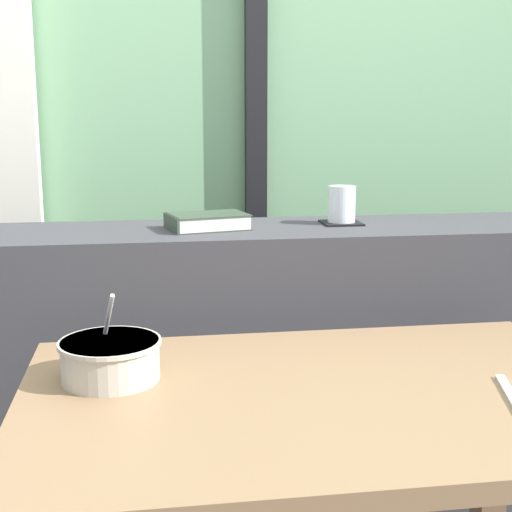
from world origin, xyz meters
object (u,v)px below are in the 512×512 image
Objects in this scene: coaster_square at (341,223)px; soup_bowl at (110,360)px; juice_glass at (342,206)px; fork_utensil at (510,394)px; closed_book at (207,221)px; breakfast_table at (323,454)px.

coaster_square reaches higher than soup_bowl.
soup_bowl is at bearing -135.59° from juice_glass.
juice_glass reaches higher than fork_utensil.
coaster_square is 0.55× the size of soup_bowl.
fork_utensil is (0.09, -0.74, -0.23)m from juice_glass.
soup_bowl reaches higher than fork_utensil.
juice_glass is at bearing 44.41° from soup_bowl.
coaster_square is 0.77m from fork_utensil.
juice_glass is 0.52× the size of soup_bowl.
coaster_square is at bearing 112.86° from fork_utensil.
coaster_square is 0.59× the size of fork_utensil.
coaster_square is 0.36m from closed_book.
soup_bowl is (-0.36, 0.11, 0.16)m from breakfast_table.
coaster_square is at bearing 5.19° from closed_book.
breakfast_table is 6.11× the size of fork_utensil.
fork_utensil is (0.45, -0.71, -0.20)m from closed_book.
closed_book is at bearing 137.97° from fork_utensil.
juice_glass is 0.36m from closed_book.
closed_book is (-0.35, -0.03, 0.02)m from coaster_square.
juice_glass reaches higher than breakfast_table.
closed_book reaches higher than soup_bowl.
coaster_square is at bearing 180.00° from juice_glass.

